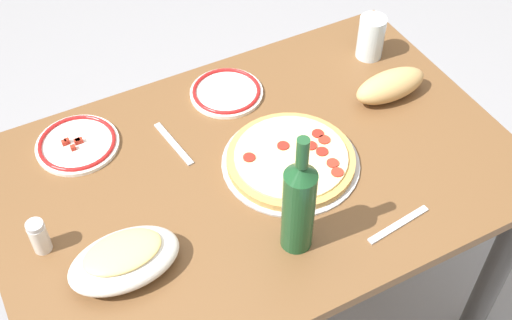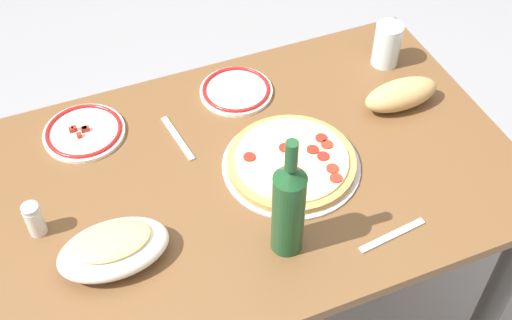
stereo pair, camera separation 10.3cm
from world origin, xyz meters
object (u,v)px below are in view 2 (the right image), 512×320
Objects in this scene: baked_pasta_dish at (113,248)px; spice_shaker at (34,219)px; side_plate_far at (84,132)px; dining_table at (256,202)px; wine_bottle at (289,207)px; side_plate_near at (236,90)px; pepperoni_pizza at (292,162)px; bread_loaf at (401,95)px; water_glass at (387,45)px.

spice_shaker is (0.14, -0.14, 0.00)m from baked_pasta_dish.
baked_pasta_dish is 1.16× the size of side_plate_far.
dining_table is 5.23× the size of baked_pasta_dish.
wine_bottle is at bearing 84.33° from dining_table.
side_plate_near is at bearing -101.29° from dining_table.
spice_shaker reaches higher than side_plate_near.
pepperoni_pizza reaches higher than dining_table.
wine_bottle is (0.10, 0.21, 0.12)m from pepperoni_pizza.
bread_loaf reaches higher than dining_table.
spice_shaker reaches higher than dining_table.
water_glass is at bearing -137.45° from wine_bottle.
wine_bottle is (-0.35, 0.10, 0.09)m from baked_pasta_dish.
spice_shaker reaches higher than baked_pasta_dish.
bread_loaf is (-0.38, 0.21, 0.03)m from side_plate_near.
pepperoni_pizza is 1.63× the size of side_plate_far.
water_glass is 0.44m from side_plate_near.
water_glass is at bearing 177.49° from side_plate_far.
side_plate_near reaches higher than dining_table.
bread_loaf is at bearing 165.16° from side_plate_far.
pepperoni_pizza is 1.05× the size of wine_bottle.
dining_table is 0.47m from side_plate_far.
water_glass is at bearing -147.13° from pepperoni_pizza.
side_plate_far is 0.31m from spice_shaker.
baked_pasta_dish is 0.75× the size of wine_bottle.
side_plate_near is at bearing -29.07° from bread_loaf.
side_plate_far is at bearing -2.51° from water_glass.
pepperoni_pizza is 0.47m from baked_pasta_dish.
water_glass is at bearing -167.31° from spice_shaker.
water_glass is at bearing 174.96° from side_plate_near.
dining_table is at bearing 25.84° from water_glass.
bread_loaf is at bearing -166.76° from baked_pasta_dish.
bread_loaf is (-0.46, -0.29, -0.09)m from wine_bottle.
wine_bottle is 0.56m from spice_shaker.
dining_table is 0.55m from spice_shaker.
wine_bottle is at bearing 63.01° from pepperoni_pizza.
side_plate_near is 0.95× the size of bread_loaf.
spice_shaker is at bearing 3.23° from bread_loaf.
pepperoni_pizza reaches higher than side_plate_near.
water_glass is (-0.51, -0.47, -0.07)m from wine_bottle.
pepperoni_pizza is at bearing 14.18° from bread_loaf.
side_plate_near is 0.41m from side_plate_far.
spice_shaker is (0.60, -0.04, 0.03)m from pepperoni_pizza.
side_plate_far is (0.41, 0.00, 0.00)m from side_plate_near.
baked_pasta_dish is at bearing 135.83° from spice_shaker.
baked_pasta_dish is at bearing 87.24° from side_plate_far.
water_glass is 1.03m from spice_shaker.
baked_pasta_dish is (0.46, 0.10, 0.03)m from pepperoni_pizza.
dining_table is at bearing 78.71° from side_plate_near.
bread_loaf is (0.05, 0.17, -0.02)m from water_glass.
side_plate_near is at bearing -84.78° from pepperoni_pizza.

